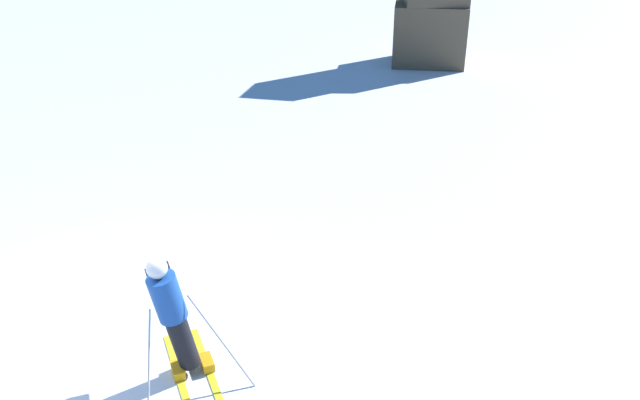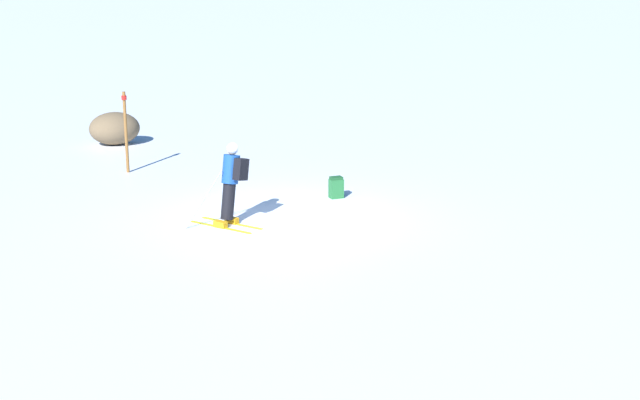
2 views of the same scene
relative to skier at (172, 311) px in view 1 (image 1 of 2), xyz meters
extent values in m
plane|color=white|center=(-1.09, 0.05, -0.94)|extent=(300.00, 300.00, 0.00)
cube|color=yellow|center=(0.00, -0.04, -0.93)|extent=(0.88, 1.41, 0.01)
cube|color=yellow|center=(0.31, 0.15, -0.93)|extent=(0.88, 1.41, 0.01)
cube|color=orange|center=(0.00, -0.04, -0.87)|extent=(0.26, 0.31, 0.12)
cube|color=orange|center=(0.31, 0.15, -0.87)|extent=(0.26, 0.31, 0.12)
cylinder|color=black|center=(0.08, 0.01, -0.44)|extent=(0.46, 0.42, 0.78)
cylinder|color=#194799|center=(-0.02, -0.04, 0.21)|extent=(0.54, 0.51, 0.63)
sphere|color=tan|center=(-0.07, -0.08, 0.60)|extent=(0.32, 0.30, 0.24)
sphere|color=silver|center=(-0.08, -0.08, 0.63)|extent=(0.36, 0.35, 0.28)
cube|color=black|center=(-0.15, 0.18, 0.24)|extent=(0.39, 0.33, 0.48)
cylinder|color=#B7B7BC|center=(-0.14, -0.47, -0.40)|extent=(0.09, 0.57, 1.10)
cylinder|color=#B7B7BC|center=(0.59, -0.04, -0.36)|extent=(0.80, 0.15, 1.17)
cube|color=brown|center=(3.23, 16.04, 0.06)|extent=(2.38, 2.02, 1.99)
camera|label=1|loc=(2.53, -5.63, 4.38)|focal=35.00mm
camera|label=2|loc=(5.97, 16.71, 4.20)|focal=50.00mm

